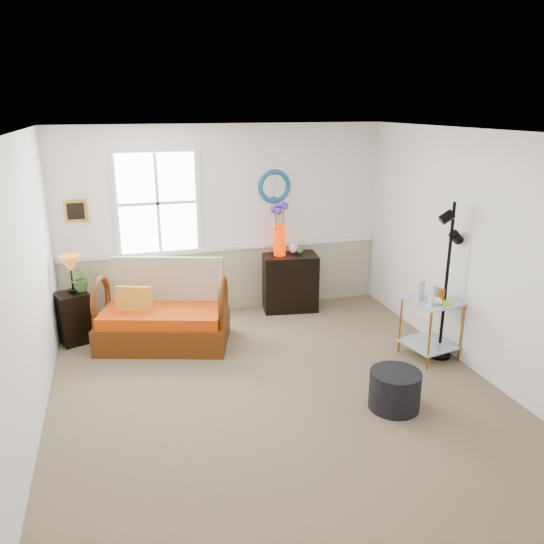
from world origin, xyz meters
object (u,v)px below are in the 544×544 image
object	(u,v)px
ottoman	(395,390)
lamp_stand	(74,317)
side_table	(430,328)
floor_lamp	(446,282)
loveseat	(163,305)
cabinet	(290,282)

from	to	relation	value
ottoman	lamp_stand	bearing A→B (deg)	140.82
lamp_stand	side_table	size ratio (longest dim) A/B	0.89
lamp_stand	floor_lamp	xyz separation A→B (m)	(4.12, -1.65, 0.60)
loveseat	side_table	world-z (taller)	loveseat
floor_lamp	ottoman	xyz separation A→B (m)	(-1.06, -0.84, -0.73)
side_table	loveseat	bearing A→B (deg)	157.02
cabinet	loveseat	bearing A→B (deg)	-151.42
loveseat	cabinet	size ratio (longest dim) A/B	1.90
cabinet	ottoman	bearing A→B (deg)	-78.53
side_table	floor_lamp	size ratio (longest dim) A/B	0.39
loveseat	lamp_stand	distance (m)	1.14
lamp_stand	side_table	bearing A→B (deg)	-22.11
loveseat	lamp_stand	size ratio (longest dim) A/B	2.42
cabinet	floor_lamp	bearing A→B (deg)	-49.76
floor_lamp	loveseat	bearing A→B (deg)	168.16
loveseat	lamp_stand	xyz separation A→B (m)	(-1.06, 0.38, -0.19)
loveseat	side_table	size ratio (longest dim) A/B	2.15
floor_lamp	side_table	bearing A→B (deg)	178.48
cabinet	ottoman	size ratio (longest dim) A/B	1.63
cabinet	lamp_stand	bearing A→B (deg)	-165.61
lamp_stand	side_table	distance (m)	4.31
floor_lamp	ottoman	distance (m)	1.54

